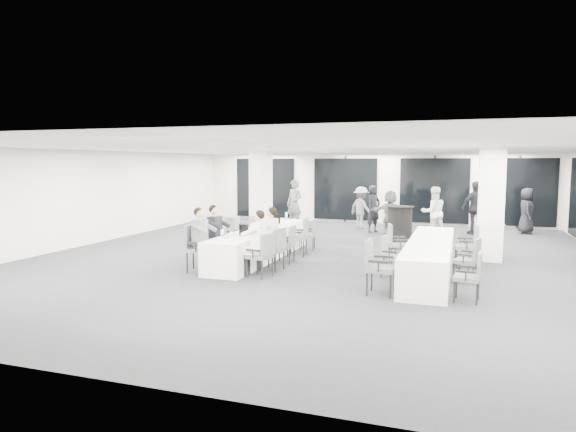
% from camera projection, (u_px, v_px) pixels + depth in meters
% --- Properties ---
extents(room, '(14.04, 16.04, 2.84)m').
position_uv_depth(room, '(359.00, 202.00, 13.85)').
color(room, '#232328').
rests_on(room, ground).
extents(column_left, '(0.60, 0.60, 2.80)m').
position_uv_depth(column_left, '(261.00, 194.00, 16.99)').
color(column_left, white).
rests_on(column_left, floor).
extents(column_right, '(0.60, 0.60, 2.80)m').
position_uv_depth(column_right, '(491.00, 205.00, 12.69)').
color(column_right, white).
rests_on(column_right, floor).
extents(banquet_table_main, '(0.90, 5.00, 0.75)m').
position_uv_depth(banquet_table_main, '(261.00, 244.00, 13.07)').
color(banquet_table_main, white).
rests_on(banquet_table_main, floor).
extents(banquet_table_side, '(0.90, 5.00, 0.75)m').
position_uv_depth(banquet_table_side, '(430.00, 258.00, 11.17)').
color(banquet_table_side, white).
rests_on(banquet_table_side, floor).
extents(cocktail_table, '(0.82, 0.82, 1.14)m').
position_uv_depth(cocktail_table, '(400.00, 225.00, 15.29)').
color(cocktail_table, black).
rests_on(cocktail_table, floor).
extents(chair_main_left_near, '(0.61, 0.65, 1.04)m').
position_uv_depth(chair_main_left_near, '(195.00, 245.00, 11.52)').
color(chair_main_left_near, '#4D5055').
rests_on(chair_main_left_near, floor).
extents(chair_main_left_second, '(0.53, 0.59, 1.01)m').
position_uv_depth(chair_main_left_second, '(211.00, 241.00, 12.22)').
color(chair_main_left_second, '#4D5055').
rests_on(chair_main_left_second, floor).
extents(chair_main_left_mid, '(0.52, 0.58, 1.01)m').
position_uv_depth(chair_main_left_mid, '(225.00, 236.00, 12.98)').
color(chair_main_left_mid, '#4D5055').
rests_on(chair_main_left_mid, floor).
extents(chair_main_left_fourth, '(0.53, 0.58, 0.97)m').
position_uv_depth(chair_main_left_fourth, '(241.00, 232.00, 13.90)').
color(chair_main_left_fourth, '#4D5055').
rests_on(chair_main_left_fourth, floor).
extents(chair_main_left_far, '(0.51, 0.55, 0.89)m').
position_uv_depth(chair_main_left_far, '(257.00, 229.00, 14.94)').
color(chair_main_left_far, '#4D5055').
rests_on(chair_main_left_far, floor).
extents(chair_main_right_near, '(0.57, 0.60, 0.94)m').
position_uv_depth(chair_main_right_near, '(263.00, 252.00, 10.89)').
color(chair_main_right_near, '#4D5055').
rests_on(chair_main_right_near, floor).
extents(chair_main_right_second, '(0.56, 0.59, 0.96)m').
position_uv_depth(chair_main_right_second, '(275.00, 246.00, 11.59)').
color(chair_main_right_second, '#4D5055').
rests_on(chair_main_right_second, floor).
extents(chair_main_right_mid, '(0.46, 0.52, 0.90)m').
position_uv_depth(chair_main_right_mid, '(287.00, 242.00, 12.43)').
color(chair_main_right_mid, '#4D5055').
rests_on(chair_main_right_mid, floor).
extents(chair_main_right_fourth, '(0.56, 0.61, 0.99)m').
position_uv_depth(chair_main_right_fourth, '(300.00, 234.00, 13.39)').
color(chair_main_right_fourth, '#4D5055').
rests_on(chair_main_right_fourth, floor).
extents(chair_main_right_far, '(0.50, 0.54, 0.86)m').
position_uv_depth(chair_main_right_far, '(310.00, 233.00, 14.29)').
color(chair_main_right_far, '#4D5055').
rests_on(chair_main_right_far, floor).
extents(chair_side_left_near, '(0.53, 0.59, 1.02)m').
position_uv_depth(chair_side_left_near, '(376.00, 263.00, 9.49)').
color(chair_side_left_near, '#4D5055').
rests_on(chair_side_left_near, floor).
extents(chair_side_left_mid, '(0.50, 0.54, 0.87)m').
position_uv_depth(chair_side_left_mid, '(389.00, 253.00, 11.03)').
color(chair_side_left_mid, '#4D5055').
rests_on(chair_side_left_mid, floor).
extents(chair_side_left_far, '(0.59, 0.62, 0.97)m').
position_uv_depth(chair_side_left_far, '(396.00, 242.00, 12.22)').
color(chair_side_left_far, '#4D5055').
rests_on(chair_side_left_far, floor).
extents(chair_side_right_near, '(0.49, 0.53, 0.89)m').
position_uv_depth(chair_side_right_near, '(472.00, 274.00, 8.96)').
color(chair_side_right_near, '#4D5055').
rests_on(chair_side_right_near, floor).
extents(chair_side_right_mid, '(0.56, 0.58, 0.90)m').
position_uv_depth(chair_side_right_mid, '(470.00, 257.00, 10.45)').
color(chair_side_right_mid, '#4D5055').
rests_on(chair_side_right_mid, floor).
extents(chair_side_right_far, '(0.54, 0.59, 0.99)m').
position_uv_depth(chair_side_right_far, '(470.00, 244.00, 11.91)').
color(chair_side_right_far, '#4D5055').
rests_on(chair_side_right_far, floor).
extents(seated_guest_a, '(0.50, 0.38, 1.44)m').
position_uv_depth(seated_guest_a, '(202.00, 235.00, 11.46)').
color(seated_guest_a, '#5A5D62').
rests_on(seated_guest_a, floor).
extents(seated_guest_b, '(0.50, 0.38, 1.44)m').
position_uv_depth(seated_guest_b, '(217.00, 231.00, 12.15)').
color(seated_guest_b, black).
rests_on(seated_guest_b, floor).
extents(seated_guest_c, '(0.50, 0.38, 1.44)m').
position_uv_depth(seated_guest_c, '(256.00, 239.00, 10.93)').
color(seated_guest_c, white).
rests_on(seated_guest_c, floor).
extents(seated_guest_d, '(0.50, 0.38, 1.44)m').
position_uv_depth(seated_guest_d, '(268.00, 234.00, 11.63)').
color(seated_guest_d, white).
rests_on(seated_guest_d, floor).
extents(standing_guest_a, '(0.82, 0.86, 1.86)m').
position_uv_depth(standing_guest_a, '(374.00, 206.00, 17.84)').
color(standing_guest_a, black).
rests_on(standing_guest_a, floor).
extents(standing_guest_b, '(1.05, 0.85, 1.88)m').
position_uv_depth(standing_guest_b, '(434.00, 209.00, 16.59)').
color(standing_guest_b, white).
rests_on(standing_guest_b, floor).
extents(standing_guest_c, '(1.26, 1.11, 1.75)m').
position_uv_depth(standing_guest_c, '(361.00, 205.00, 18.88)').
color(standing_guest_c, '#5A5D62').
rests_on(standing_guest_c, floor).
extents(standing_guest_d, '(1.39, 1.20, 2.06)m').
position_uv_depth(standing_guest_d, '(476.00, 204.00, 17.33)').
color(standing_guest_d, black).
rests_on(standing_guest_d, floor).
extents(standing_guest_e, '(0.54, 0.87, 1.78)m').
position_uv_depth(standing_guest_e, '(527.00, 208.00, 17.53)').
color(standing_guest_e, black).
rests_on(standing_guest_e, floor).
extents(standing_guest_f, '(1.58, 0.62, 1.72)m').
position_uv_depth(standing_guest_f, '(390.00, 210.00, 17.15)').
color(standing_guest_f, '#5A5D62').
rests_on(standing_guest_f, floor).
extents(standing_guest_g, '(0.90, 0.82, 2.04)m').
position_uv_depth(standing_guest_g, '(295.00, 201.00, 19.13)').
color(standing_guest_g, '#5A5D62').
rests_on(standing_guest_g, floor).
extents(standing_guest_h, '(0.76, 0.97, 1.77)m').
position_uv_depth(standing_guest_h, '(494.00, 220.00, 13.88)').
color(standing_guest_h, white).
rests_on(standing_guest_h, floor).
extents(ice_bucket_near, '(0.23, 0.23, 0.26)m').
position_uv_depth(ice_bucket_near, '(244.00, 229.00, 11.96)').
color(ice_bucket_near, black).
rests_on(ice_bucket_near, banquet_table_main).
extents(ice_bucket_far, '(0.24, 0.24, 0.28)m').
position_uv_depth(ice_bucket_far, '(276.00, 219.00, 14.18)').
color(ice_bucket_far, black).
rests_on(ice_bucket_far, banquet_table_main).
extents(water_bottle_a, '(0.07, 0.07, 0.22)m').
position_uv_depth(water_bottle_a, '(222.00, 234.00, 11.31)').
color(water_bottle_a, silver).
rests_on(water_bottle_a, banquet_table_main).
extents(water_bottle_b, '(0.08, 0.08, 0.24)m').
position_uv_depth(water_bottle_b, '(271.00, 224.00, 13.19)').
color(water_bottle_b, silver).
rests_on(water_bottle_b, banquet_table_main).
extents(water_bottle_c, '(0.07, 0.07, 0.23)m').
position_uv_depth(water_bottle_c, '(286.00, 216.00, 14.96)').
color(water_bottle_c, silver).
rests_on(water_bottle_c, banquet_table_main).
extents(plate_a, '(0.19, 0.19, 0.03)m').
position_uv_depth(plate_a, '(226.00, 238.00, 11.46)').
color(plate_a, white).
rests_on(plate_a, banquet_table_main).
extents(plate_b, '(0.22, 0.22, 0.03)m').
position_uv_depth(plate_b, '(241.00, 237.00, 11.60)').
color(plate_b, white).
rests_on(plate_b, banquet_table_main).
extents(plate_c, '(0.20, 0.20, 0.03)m').
position_uv_depth(plate_c, '(257.00, 230.00, 12.69)').
color(plate_c, white).
rests_on(plate_c, banquet_table_main).
extents(wine_glass, '(0.08, 0.08, 0.21)m').
position_uv_depth(wine_glass, '(231.00, 234.00, 11.02)').
color(wine_glass, silver).
rests_on(wine_glass, banquet_table_main).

